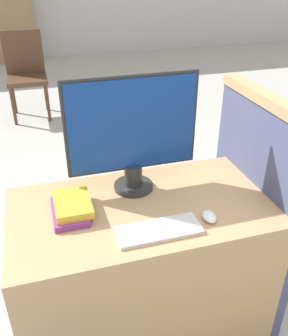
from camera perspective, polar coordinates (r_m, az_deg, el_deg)
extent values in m
cube|color=tan|center=(1.89, -0.40, -14.88)|extent=(1.15, 0.64, 0.73)
cube|color=#474C70|center=(2.01, 15.94, -5.99)|extent=(0.05, 0.74, 1.11)
cube|color=tan|center=(1.75, 18.56, 9.72)|extent=(0.07, 0.74, 0.05)
cylinder|color=#282828|center=(1.78, -1.61, -2.76)|extent=(0.18, 0.18, 0.02)
cylinder|color=#282828|center=(1.74, -1.64, -1.09)|extent=(0.08, 0.08, 0.10)
cube|color=#282828|center=(1.63, -1.81, 6.68)|extent=(0.59, 0.01, 0.44)
cube|color=navy|center=(1.63, -1.77, 6.62)|extent=(0.56, 0.02, 0.41)
cube|color=silver|center=(1.51, 2.24, -9.45)|extent=(0.34, 0.13, 0.02)
ellipsoid|color=white|center=(1.59, 9.91, -7.33)|extent=(0.05, 0.08, 0.03)
cube|color=#7A3384|center=(1.63, -11.27, -6.58)|extent=(0.14, 0.23, 0.03)
cube|color=gold|center=(1.62, -10.82, -5.43)|extent=(0.15, 0.21, 0.03)
cylinder|color=#4C3323|center=(4.49, -19.29, 8.80)|extent=(0.04, 0.04, 0.43)
cylinder|color=#4C3323|center=(4.49, -14.43, 9.51)|extent=(0.04, 0.04, 0.43)
cylinder|color=#4C3323|center=(4.85, -19.26, 10.30)|extent=(0.04, 0.04, 0.43)
cylinder|color=#4C3323|center=(4.85, -14.74, 10.95)|extent=(0.04, 0.04, 0.43)
cube|color=#4C3323|center=(4.60, -17.38, 12.73)|extent=(0.44, 0.44, 0.05)
cube|color=#4C3323|center=(4.73, -17.94, 16.48)|extent=(0.44, 0.04, 0.49)
cube|color=#9E7A56|center=(7.36, -21.00, 21.00)|extent=(1.05, 0.32, 1.63)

